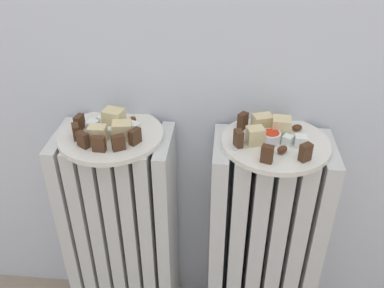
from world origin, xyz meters
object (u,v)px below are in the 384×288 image
object	(u,v)px
radiator_left	(124,238)
radiator_right	(262,247)
plate_right	(275,143)
fork	(246,140)
jam_bowl_right	(271,137)
plate_left	(111,135)

from	to	relation	value
radiator_left	radiator_right	size ratio (longest dim) A/B	1.00
radiator_left	plate_right	bearing A→B (deg)	-0.00
radiator_left	radiator_right	xyz separation A→B (m)	(0.38, -0.00, -0.00)
fork	jam_bowl_right	bearing A→B (deg)	-4.19
plate_right	jam_bowl_right	distance (m)	0.03
radiator_left	jam_bowl_right	size ratio (longest dim) A/B	14.90
radiator_left	plate_left	bearing A→B (deg)	-45.00
plate_right	radiator_right	bearing A→B (deg)	0.00
plate_right	fork	bearing A→B (deg)	-176.86
radiator_left	fork	distance (m)	0.46
fork	plate_right	bearing A→B (deg)	3.14
plate_right	jam_bowl_right	bearing A→B (deg)	-148.16
radiator_right	jam_bowl_right	bearing A→B (deg)	-148.16
plate_left	radiator_left	bearing A→B (deg)	135.00
radiator_right	plate_left	world-z (taller)	plate_left
jam_bowl_right	plate_right	bearing A→B (deg)	31.84
plate_right	jam_bowl_right	size ratio (longest dim) A/B	5.69
radiator_right	plate_left	xyz separation A→B (m)	(-0.38, 0.00, 0.33)
radiator_right	plate_right	world-z (taller)	plate_right
jam_bowl_right	fork	world-z (taller)	jam_bowl_right
jam_bowl_right	radiator_right	bearing A→B (deg)	31.84
radiator_right	fork	distance (m)	0.35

